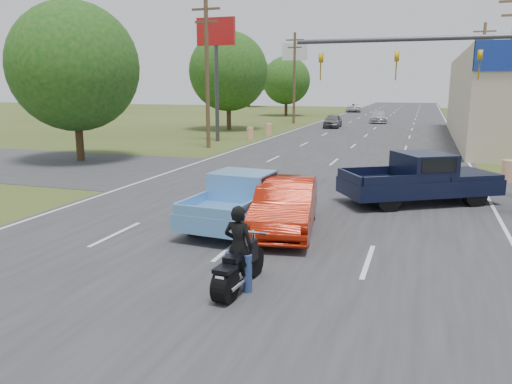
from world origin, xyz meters
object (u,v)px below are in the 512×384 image
(motorcycle, at_px, (238,270))
(navy_pickup, at_px, (423,178))
(red_convertible, at_px, (286,206))
(blue_pickup, at_px, (243,198))
(distant_car_silver, at_px, (379,117))
(distant_car_white, at_px, (353,108))
(rider, at_px, (239,251))
(distant_car_grey, at_px, (333,121))

(motorcycle, distance_m, navy_pickup, 10.38)
(red_convertible, distance_m, blue_pickup, 1.49)
(distant_car_silver, relative_size, distant_car_white, 0.92)
(motorcycle, relative_size, distant_car_white, 0.43)
(navy_pickup, distance_m, distant_car_silver, 41.47)
(red_convertible, distance_m, distant_car_silver, 46.24)
(rider, bearing_deg, distant_car_white, -79.09)
(blue_pickup, relative_size, distant_car_white, 0.99)
(red_convertible, height_order, navy_pickup, navy_pickup)
(navy_pickup, bearing_deg, motorcycle, -51.72)
(blue_pickup, xyz_separation_m, navy_pickup, (5.27, 4.75, 0.10))
(rider, distance_m, distant_car_grey, 42.55)
(red_convertible, relative_size, motorcycle, 2.14)
(navy_pickup, relative_size, distant_car_grey, 1.48)
(rider, bearing_deg, motorcycle, 90.00)
(red_convertible, bearing_deg, rider, -96.06)
(distant_car_grey, bearing_deg, motorcycle, -85.07)
(blue_pickup, bearing_deg, distant_car_silver, 94.45)
(rider, height_order, distant_car_grey, rider)
(rider, relative_size, navy_pickup, 0.30)
(rider, bearing_deg, red_convertible, -82.01)
(rider, relative_size, blue_pickup, 0.34)
(motorcycle, distance_m, rider, 0.39)
(rider, distance_m, navy_pickup, 10.31)
(red_convertible, relative_size, distant_car_grey, 1.17)
(motorcycle, bearing_deg, navy_pickup, 74.80)
(motorcycle, height_order, distant_car_grey, distant_car_grey)
(navy_pickup, bearing_deg, distant_car_silver, 155.60)
(distant_car_silver, bearing_deg, distant_car_white, 100.57)
(motorcycle, bearing_deg, rider, 90.00)
(navy_pickup, height_order, distant_car_silver, navy_pickup)
(red_convertible, distance_m, distant_car_grey, 37.96)
(rider, height_order, distant_car_silver, rider)
(blue_pickup, relative_size, distant_car_grey, 1.28)
(blue_pickup, height_order, distant_car_silver, blue_pickup)
(red_convertible, xyz_separation_m, blue_pickup, (-1.46, 0.32, 0.06))
(motorcycle, height_order, blue_pickup, blue_pickup)
(red_convertible, xyz_separation_m, distant_car_white, (-7.47, 69.81, -0.06))
(distant_car_grey, xyz_separation_m, distant_car_white, (-2.27, 32.21, 0.03))
(navy_pickup, bearing_deg, blue_pickup, -79.47)
(rider, relative_size, distant_car_silver, 0.37)
(blue_pickup, distance_m, distant_car_silver, 45.90)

